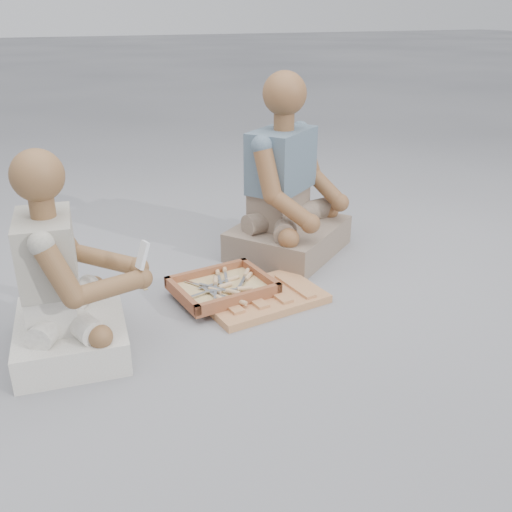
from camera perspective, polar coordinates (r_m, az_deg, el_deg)
name	(u,v)px	position (r m, az deg, el deg)	size (l,w,h in m)	color
ground	(276,339)	(2.40, 1.98, -8.30)	(60.00, 60.00, 0.00)	gray
carved_panel	(262,297)	(2.68, 0.58, -4.16)	(0.55, 0.37, 0.04)	#A2623F
tool_tray	(223,288)	(2.69, -3.37, -3.17)	(0.48, 0.40, 0.06)	brown
chisel_0	(246,275)	(2.78, -1.05, -1.87)	(0.14, 0.19, 0.02)	silver
chisel_1	(225,270)	(2.83, -3.16, -1.39)	(0.08, 0.22, 0.02)	silver
chisel_2	(218,273)	(2.81, -3.84, -1.72)	(0.07, 0.22, 0.02)	silver
chisel_3	(212,289)	(2.66, -4.45, -3.32)	(0.13, 0.20, 0.02)	silver
chisel_4	(229,291)	(2.62, -2.72, -3.51)	(0.15, 0.18, 0.02)	silver
chisel_5	(228,280)	(2.75, -2.78, -2.40)	(0.22, 0.06, 0.02)	silver
chisel_6	(236,300)	(2.57, -2.03, -4.43)	(0.13, 0.20, 0.02)	silver
chisel_7	(215,283)	(2.71, -4.08, -2.67)	(0.09, 0.21, 0.02)	silver
chisel_8	(219,298)	(2.58, -3.76, -4.18)	(0.07, 0.22, 0.02)	silver
chisel_9	(247,278)	(2.76, -0.94, -2.26)	(0.17, 0.17, 0.02)	silver
chisel_10	(240,289)	(2.64, -1.59, -3.30)	(0.22, 0.07, 0.02)	silver
chisel_11	(221,287)	(2.67, -3.52, -3.09)	(0.22, 0.07, 0.02)	silver
wood_chip_0	(243,273)	(2.97, -1.35, -1.67)	(0.02, 0.01, 0.00)	tan
wood_chip_1	(261,284)	(2.84, 0.49, -2.83)	(0.02, 0.01, 0.00)	tan
wood_chip_2	(238,274)	(2.96, -1.78, -1.78)	(0.02, 0.01, 0.00)	tan
wood_chip_3	(214,271)	(2.99, -4.26, -1.55)	(0.02, 0.01, 0.00)	tan
wood_chip_4	(237,304)	(2.66, -1.87, -4.78)	(0.02, 0.01, 0.00)	tan
wood_chip_5	(146,289)	(2.85, -10.98, -3.28)	(0.02, 0.01, 0.00)	tan
wood_chip_6	(256,286)	(2.83, 0.04, -2.97)	(0.02, 0.01, 0.00)	tan
wood_chip_7	(202,282)	(2.88, -5.42, -2.61)	(0.02, 0.01, 0.00)	tan
wood_chip_8	(258,280)	(2.88, 0.20, -2.46)	(0.02, 0.01, 0.00)	tan
craftsman	(64,287)	(2.32, -18.67, -2.96)	(0.57, 0.57, 0.82)	silver
companion	(287,196)	(3.13, 3.15, 6.02)	(0.80, 0.77, 0.98)	#836D5E
mobile_phone	(142,255)	(2.23, -11.29, 0.11)	(0.06, 0.06, 0.11)	white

